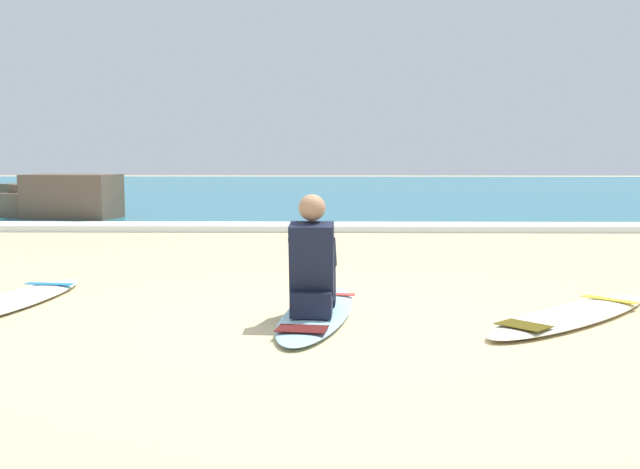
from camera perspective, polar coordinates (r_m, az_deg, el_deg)
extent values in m
plane|color=#CCB584|center=(5.90, -0.23, -6.83)|extent=(80.00, 80.00, 0.00)
cube|color=teal|center=(26.65, 0.69, 3.46)|extent=(80.00, 28.00, 0.10)
cube|color=white|center=(12.98, 0.42, 0.58)|extent=(80.00, 0.90, 0.11)
ellipsoid|color=#9ED1E5|center=(6.11, -0.19, -6.03)|extent=(0.82, 2.31, 0.07)
cube|color=red|center=(6.72, 0.66, -4.58)|extent=(0.49, 0.16, 0.01)
cube|color=#4A1311|center=(5.41, -1.39, -7.24)|extent=(0.39, 0.29, 0.01)
cube|color=black|center=(5.79, -0.66, -5.30)|extent=(0.33, 0.27, 0.20)
cylinder|color=black|center=(5.95, -1.50, -3.51)|extent=(0.17, 0.41, 0.43)
cylinder|color=black|center=(6.16, -1.47, -3.46)|extent=(0.13, 0.26, 0.42)
cube|color=black|center=(6.26, -1.46, -5.12)|extent=(0.11, 0.22, 0.05)
cylinder|color=black|center=(5.94, 0.43, -3.53)|extent=(0.17, 0.41, 0.43)
cylinder|color=black|center=(6.14, 0.67, -3.49)|extent=(0.13, 0.26, 0.42)
cube|color=black|center=(6.25, 0.74, -5.14)|extent=(0.11, 0.22, 0.05)
cube|color=black|center=(5.77, -0.64, -1.81)|extent=(0.35, 0.31, 0.57)
sphere|color=#A37556|center=(5.76, -0.62, 2.08)|extent=(0.21, 0.21, 0.21)
cylinder|color=black|center=(5.92, -1.89, -1.35)|extent=(0.11, 0.40, 0.31)
cylinder|color=black|center=(5.91, 0.82, -1.38)|extent=(0.11, 0.40, 0.31)
ellipsoid|color=white|center=(7.18, -22.33, -4.65)|extent=(0.78, 2.19, 0.07)
cube|color=#1E7FB7|center=(7.69, -20.08, -3.58)|extent=(0.49, 0.16, 0.01)
ellipsoid|color=#EFE5C6|center=(6.37, 18.85, -5.87)|extent=(2.03, 2.02, 0.07)
cube|color=gold|center=(6.94, 21.37, -4.66)|extent=(0.41, 0.41, 0.01)
cube|color=#4C400C|center=(5.72, 15.37, -6.73)|extent=(0.43, 0.43, 0.01)
cube|color=brown|center=(15.62, -20.07, 1.99)|extent=(1.92, 1.51, 0.57)
cube|color=brown|center=(16.26, -21.21, 2.39)|extent=(1.35, 1.35, 0.73)
cube|color=brown|center=(15.02, -18.50, 2.61)|extent=(1.85, 1.22, 0.94)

